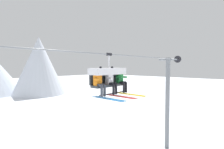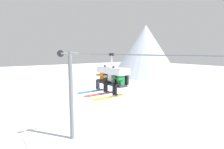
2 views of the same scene
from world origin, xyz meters
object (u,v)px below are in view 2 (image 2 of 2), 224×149
Objects in this scene: skier_white at (109,79)px; lift_tower_near at (71,94)px; skier_orange at (101,77)px; chairlift_chair at (113,73)px; skier_green at (118,82)px.

lift_tower_near is at bearing 172.70° from skier_white.
skier_orange is at bearing -8.14° from lift_tower_near.
chairlift_chair is 1.12× the size of skier_white.
skier_green is (0.74, -0.01, -0.02)m from skier_white.
lift_tower_near is 4.61× the size of skier_white.
skier_white is at bearing 179.47° from skier_green.
skier_white is (0.00, -0.21, -0.27)m from chairlift_chair.
lift_tower_near is at bearing 174.38° from chairlift_chair.
skier_orange is 1.00× the size of skier_white.
skier_orange is at bearing 179.74° from skier_green.
chairlift_chair is at bearing 163.44° from skier_green.
lift_tower_near is 7.66m from chairlift_chair.
lift_tower_near is 6.90m from skier_orange.
skier_orange is at bearing -163.86° from chairlift_chair.
skier_green is (1.49, -0.01, -0.02)m from skier_orange.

